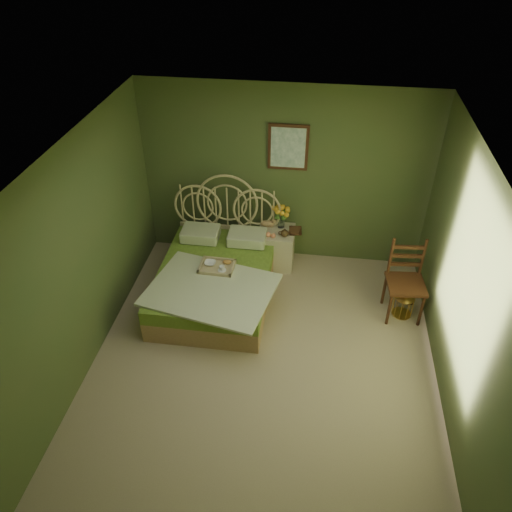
# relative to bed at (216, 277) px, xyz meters

# --- Properties ---
(floor) EXTENTS (4.50, 4.50, 0.00)m
(floor) POSITION_rel_bed_xyz_m (0.79, -1.15, -0.30)
(floor) COLOR tan
(floor) RESTS_ON ground
(ceiling) EXTENTS (4.50, 4.50, 0.00)m
(ceiling) POSITION_rel_bed_xyz_m (0.79, -1.15, 2.30)
(ceiling) COLOR silver
(ceiling) RESTS_ON wall_back
(wall_back) EXTENTS (4.00, 0.00, 4.00)m
(wall_back) POSITION_rel_bed_xyz_m (0.79, 1.10, 1.00)
(wall_back) COLOR #4D552D
(wall_back) RESTS_ON floor
(wall_left) EXTENTS (0.00, 4.50, 4.50)m
(wall_left) POSITION_rel_bed_xyz_m (-1.21, -1.15, 1.00)
(wall_left) COLOR #4D552D
(wall_left) RESTS_ON floor
(wall_right) EXTENTS (0.00, 4.50, 4.50)m
(wall_right) POSITION_rel_bed_xyz_m (2.79, -1.15, 1.00)
(wall_right) COLOR #4D552D
(wall_right) RESTS_ON floor
(wall_art) EXTENTS (0.54, 0.04, 0.64)m
(wall_art) POSITION_rel_bed_xyz_m (0.83, 1.07, 1.45)
(wall_art) COLOR #36180E
(wall_art) RESTS_ON wall_back
(bed) EXTENTS (1.72, 2.17, 1.35)m
(bed) POSITION_rel_bed_xyz_m (0.00, 0.00, 0.00)
(bed) COLOR tan
(bed) RESTS_ON floor
(nightstand) EXTENTS (0.51, 0.51, 0.99)m
(nightstand) POSITION_rel_bed_xyz_m (0.73, 0.84, 0.06)
(nightstand) COLOR beige
(nightstand) RESTS_ON floor
(chair) EXTENTS (0.50, 0.50, 1.05)m
(chair) POSITION_rel_bed_xyz_m (2.47, 0.03, 0.29)
(chair) COLOR #36180E
(chair) RESTS_ON floor
(birdcage) EXTENTS (0.25, 0.25, 0.38)m
(birdcage) POSITION_rel_bed_xyz_m (2.49, -0.06, -0.11)
(birdcage) COLOR #C3903E
(birdcage) RESTS_ON floor
(book_lower) EXTENTS (0.20, 0.25, 0.02)m
(book_lower) POSITION_rel_bed_xyz_m (0.91, 0.85, 0.28)
(book_lower) COLOR #381E0F
(book_lower) RESTS_ON nightstand
(book_upper) EXTENTS (0.17, 0.22, 0.02)m
(book_upper) POSITION_rel_bed_xyz_m (0.91, 0.85, 0.30)
(book_upper) COLOR #472819
(book_upper) RESTS_ON nightstand
(cereal_bowl) EXTENTS (0.15, 0.15, 0.04)m
(cereal_bowl) POSITION_rel_bed_xyz_m (-0.06, -0.02, 0.24)
(cereal_bowl) COLOR white
(cereal_bowl) RESTS_ON bed
(coffee_cup) EXTENTS (0.09, 0.09, 0.07)m
(coffee_cup) POSITION_rel_bed_xyz_m (0.12, -0.13, 0.26)
(coffee_cup) COLOR white
(coffee_cup) RESTS_ON bed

